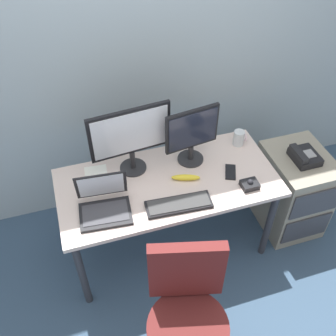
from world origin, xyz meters
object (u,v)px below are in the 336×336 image
banana (186,177)px  cell_phone (230,172)px  trackball_mouse (250,184)px  coffee_mug (239,138)px  paper_notepad (97,177)px  file_cabinet (292,191)px  laptop (104,203)px  keyboard (178,204)px  monitor_main (131,136)px  monitor_side (192,133)px  desk_phone (304,156)px  office_chair (187,322)px

banana → cell_phone: bearing=-5.1°
trackball_mouse → cell_phone: 0.17m
coffee_mug → paper_notepad: (-1.04, -0.03, -0.05)m
file_cabinet → laptop: size_ratio=2.05×
keyboard → file_cabinet: bearing=10.0°
laptop → cell_phone: (0.86, 0.06, -0.05)m
keyboard → monitor_main: bearing=114.4°
monitor_side → cell_phone: (0.21, -0.20, -0.23)m
coffee_mug → laptop: bearing=-163.0°
keyboard → trackball_mouse: bearing=1.8°
file_cabinet → monitor_main: size_ratio=1.28×
desk_phone → paper_notepad: (-1.42, 0.24, -0.00)m
desk_phone → laptop: size_ratio=0.60×
monitor_side → banana: 0.29m
office_chair → banana: office_chair is taller
file_cabinet → monitor_main: (-1.17, 0.23, 0.65)m
monitor_main → monitor_side: monitor_main is taller
file_cabinet → cell_phone: (-0.56, -0.00, 0.37)m
office_chair → banana: 0.89m
banana → monitor_main: bearing=145.6°
cell_phone → office_chair: bearing=-103.0°
desk_phone → coffee_mug: bearing=144.3°
laptop → paper_notepad: size_ratio=1.60×
monitor_side → paper_notepad: 0.69m
laptop → coffee_mug: bearing=17.0°
laptop → trackball_mouse: bearing=-5.9°
office_chair → laptop: (-0.29, 0.71, 0.31)m
file_cabinet → office_chair: 1.38m
office_chair → desk_phone: bearing=34.0°
office_chair → coffee_mug: 1.31m
trackball_mouse → laptop: bearing=174.1°
monitor_side → banana: (-0.10, -0.17, -0.21)m
paper_notepad → banana: 0.59m
office_chair → monitor_main: (-0.04, 1.01, 0.55)m
monitor_side → keyboard: size_ratio=1.00×
office_chair → monitor_side: bearing=69.7°
monitor_side → laptop: (-0.65, -0.26, -0.18)m
office_chair → paper_notepad: (-0.29, 1.00, 0.27)m
monitor_main → keyboard: bearing=-65.6°
cell_phone → banana: banana is taller
laptop → paper_notepad: laptop is taller
cell_phone → paper_notepad: bearing=-170.8°
monitor_side → cell_phone: monitor_side is taller
monitor_side → office_chair: bearing=-110.3°
monitor_main → coffee_mug: monitor_main is taller
monitor_main → trackball_mouse: size_ratio=4.86×
desk_phone → cell_phone: desk_phone is taller
office_chair → cell_phone: size_ratio=6.81×
trackball_mouse → cell_phone: trackball_mouse is taller
laptop → monitor_side: bearing=22.0°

